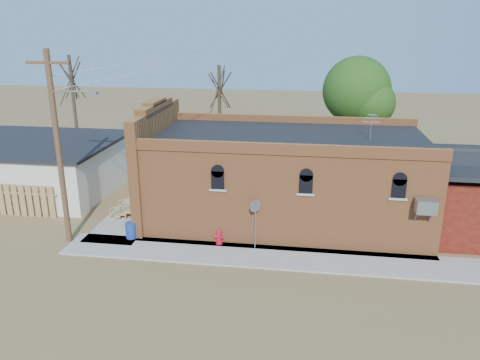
# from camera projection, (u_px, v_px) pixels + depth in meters

# --- Properties ---
(ground) EXTENTS (120.00, 120.00, 0.00)m
(ground) POSITION_uv_depth(u_px,v_px,m) (233.00, 265.00, 20.36)
(ground) COLOR brown
(ground) RESTS_ON ground
(sidewalk_south) EXTENTS (19.00, 2.20, 0.08)m
(sidewalk_south) POSITION_uv_depth(u_px,v_px,m) (269.00, 257.00, 20.98)
(sidewalk_south) COLOR #9E9991
(sidewalk_south) RESTS_ON ground
(sidewalk_west) EXTENTS (2.60, 10.00, 0.08)m
(sidewalk_west) POSITION_uv_depth(u_px,v_px,m) (141.00, 207.00, 26.86)
(sidewalk_west) COLOR #9E9991
(sidewalk_west) RESTS_ON ground
(brick_bar) EXTENTS (16.40, 7.97, 6.30)m
(brick_bar) POSITION_uv_depth(u_px,v_px,m) (280.00, 177.00, 24.57)
(brick_bar) COLOR #BA6B38
(brick_bar) RESTS_ON ground
(red_shed) EXTENTS (5.40, 6.40, 4.30)m
(red_shed) POSITION_uv_depth(u_px,v_px,m) (478.00, 187.00, 23.22)
(red_shed) COLOR #4E110D
(red_shed) RESTS_ON ground
(wood_fence) EXTENTS (5.20, 0.10, 1.80)m
(wood_fence) POSITION_uv_depth(u_px,v_px,m) (12.00, 200.00, 25.43)
(wood_fence) COLOR olive
(wood_fence) RESTS_ON ground
(utility_pole) EXTENTS (3.12, 0.26, 9.00)m
(utility_pole) POSITION_uv_depth(u_px,v_px,m) (59.00, 145.00, 21.14)
(utility_pole) COLOR #4A351D
(utility_pole) RESTS_ON ground
(tree_bare_near) EXTENTS (2.80, 2.80, 7.65)m
(tree_bare_near) POSITION_uv_depth(u_px,v_px,m) (219.00, 89.00, 31.15)
(tree_bare_near) COLOR #483B29
(tree_bare_near) RESTS_ON ground
(tree_bare_far) EXTENTS (2.80, 2.80, 8.16)m
(tree_bare_far) POSITION_uv_depth(u_px,v_px,m) (71.00, 78.00, 33.49)
(tree_bare_far) COLOR #483B29
(tree_bare_far) RESTS_ON ground
(tree_leafy) EXTENTS (4.40, 4.40, 8.15)m
(tree_leafy) POSITION_uv_depth(u_px,v_px,m) (357.00, 91.00, 30.37)
(tree_leafy) COLOR #483B29
(tree_leafy) RESTS_ON ground
(fire_hydrant) EXTENTS (0.42, 0.39, 0.74)m
(fire_hydrant) POSITION_uv_depth(u_px,v_px,m) (219.00, 237.00, 22.04)
(fire_hydrant) COLOR red
(fire_hydrant) RESTS_ON sidewalk_south
(stop_sign) EXTENTS (0.49, 0.52, 2.43)m
(stop_sign) POSITION_uv_depth(u_px,v_px,m) (255.00, 210.00, 21.19)
(stop_sign) COLOR gray
(stop_sign) RESTS_ON sidewalk_south
(trash_barrel) EXTENTS (0.68, 0.68, 0.80)m
(trash_barrel) POSITION_uv_depth(u_px,v_px,m) (131.00, 230.00, 22.66)
(trash_barrel) COLOR navy
(trash_barrel) RESTS_ON sidewalk_west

